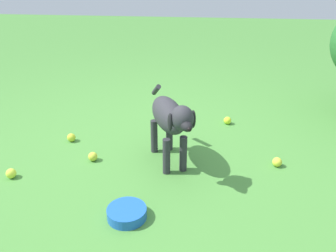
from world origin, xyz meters
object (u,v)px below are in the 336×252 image
at_px(tennis_ball_1, 277,162).
at_px(tennis_ball_3, 93,157).
at_px(dog, 170,118).
at_px(tennis_ball_0, 227,120).
at_px(water_bowl, 127,213).
at_px(tennis_ball_2, 11,173).
at_px(tennis_ball_4, 71,138).

relative_size(tennis_ball_1, tennis_ball_3, 1.00).
relative_size(dog, tennis_ball_0, 10.98).
distance_m(dog, tennis_ball_3, 0.63).
height_order(tennis_ball_0, water_bowl, tennis_ball_0).
height_order(tennis_ball_2, tennis_ball_3, same).
bearing_deg(tennis_ball_2, tennis_ball_3, 30.34).
distance_m(tennis_ball_2, tennis_ball_3, 0.54).
height_order(tennis_ball_3, tennis_ball_4, same).
bearing_deg(tennis_ball_0, water_bowl, -114.71).
bearing_deg(tennis_ball_4, tennis_ball_0, 20.75).
distance_m(tennis_ball_1, tennis_ball_3, 1.29).
bearing_deg(tennis_ball_3, tennis_ball_4, 134.14).
relative_size(tennis_ball_0, tennis_ball_1, 1.00).
distance_m(dog, tennis_ball_0, 0.89).
height_order(tennis_ball_0, tennis_ball_1, same).
relative_size(tennis_ball_1, water_bowl, 0.30).
bearing_deg(dog, tennis_ball_2, -97.67).
bearing_deg(tennis_ball_4, water_bowl, -52.90).
height_order(tennis_ball_1, tennis_ball_2, same).
height_order(dog, tennis_ball_1, dog).
bearing_deg(tennis_ball_1, water_bowl, -144.88).
distance_m(tennis_ball_1, tennis_ball_2, 1.79).
bearing_deg(tennis_ball_3, tennis_ball_2, -149.66).
distance_m(tennis_ball_0, tennis_ball_3, 1.22).
xyz_separation_m(tennis_ball_1, tennis_ball_2, (-1.76, -0.34, 0.00)).
relative_size(dog, water_bowl, 3.29).
xyz_separation_m(tennis_ball_0, tennis_ball_3, (-0.98, -0.74, 0.00)).
distance_m(tennis_ball_1, tennis_ball_4, 1.56).
xyz_separation_m(dog, water_bowl, (-0.17, -0.60, -0.32)).
xyz_separation_m(dog, tennis_ball_2, (-1.02, -0.30, -0.31)).
bearing_deg(water_bowl, dog, 73.69).
bearing_deg(tennis_ball_2, tennis_ball_1, 11.11).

